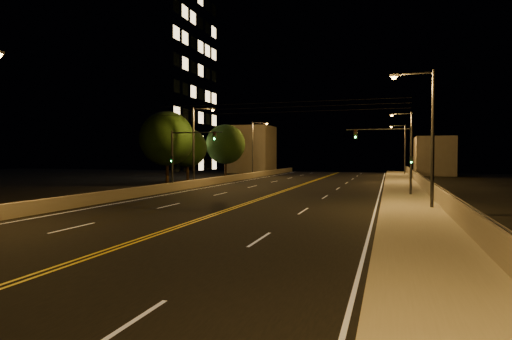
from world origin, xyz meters
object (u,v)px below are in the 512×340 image
(tree_1, at_px, (188,148))
(tree_2, at_px, (225,144))
(streetlight_5, at_px, (196,141))
(streetlight_6, at_px, (254,145))
(tree_0, at_px, (167,139))
(building_tower, at_px, (123,85))
(streetlight_2, at_px, (409,142))
(streetlight_3, at_px, (403,146))
(traffic_signal_left, at_px, (182,153))
(traffic_signal_right, at_px, (397,152))
(streetlight_1, at_px, (427,130))

(tree_1, height_order, tree_2, tree_2)
(streetlight_5, distance_m, streetlight_6, 20.20)
(tree_0, height_order, tree_2, tree_0)
(building_tower, relative_size, tree_2, 3.64)
(tree_2, bearing_deg, tree_0, -93.01)
(streetlight_2, distance_m, tree_2, 25.80)
(streetlight_2, xyz_separation_m, streetlight_3, (0.00, 21.35, 0.00))
(streetlight_2, bearing_deg, traffic_signal_left, -139.70)
(traffic_signal_right, bearing_deg, streetlight_1, -79.54)
(streetlight_1, xyz_separation_m, traffic_signal_left, (-20.24, 8.42, -1.26))
(streetlight_1, relative_size, traffic_signal_right, 1.48)
(streetlight_1, relative_size, streetlight_2, 1.00)
(tree_2, bearing_deg, streetlight_2, -13.34)
(building_tower, relative_size, tree_0, 3.45)
(streetlight_2, height_order, tree_2, streetlight_2)
(traffic_signal_right, bearing_deg, streetlight_2, 84.83)
(streetlight_5, distance_m, traffic_signal_left, 5.61)
(traffic_signal_right, relative_size, traffic_signal_left, 1.00)
(traffic_signal_right, distance_m, traffic_signal_left, 18.69)
(streetlight_5, height_order, traffic_signal_left, streetlight_5)
(streetlight_2, xyz_separation_m, tree_2, (-25.10, 5.95, 0.09))
(traffic_signal_right, bearing_deg, streetlight_6, 127.85)
(streetlight_1, bearing_deg, streetlight_3, 90.00)
(tree_0, bearing_deg, streetlight_2, 20.69)
(building_tower, xyz_separation_m, tree_0, (13.88, -11.90, -8.50))
(streetlight_3, height_order, traffic_signal_left, streetlight_3)
(building_tower, xyz_separation_m, tree_1, (12.51, -4.07, -9.39))
(tree_0, relative_size, tree_1, 1.21)
(streetlight_2, height_order, streetlight_3, same)
(tree_2, bearing_deg, traffic_signal_left, -78.13)
(streetlight_3, bearing_deg, streetlight_6, -148.76)
(streetlight_1, distance_m, streetlight_2, 25.59)
(streetlight_5, bearing_deg, streetlight_2, 28.93)
(tree_0, bearing_deg, streetlight_6, 75.98)
(streetlight_6, bearing_deg, streetlight_3, 31.24)
(streetlight_6, height_order, tree_2, streetlight_6)
(streetlight_6, xyz_separation_m, building_tower, (-18.41, -6.27, 8.85))
(streetlight_3, relative_size, streetlight_5, 1.00)
(streetlight_6, relative_size, tree_2, 1.06)
(tree_2, bearing_deg, streetlight_5, -78.23)
(tree_0, bearing_deg, traffic_signal_right, -16.83)
(traffic_signal_right, bearing_deg, tree_1, 149.44)
(traffic_signal_left, bearing_deg, streetlight_2, 40.30)
(traffic_signal_right, distance_m, tree_2, 33.03)
(streetlight_5, xyz_separation_m, tree_1, (-5.90, 9.86, -0.54))
(traffic_signal_left, xyz_separation_m, building_tower, (-19.56, 19.27, 10.11))
(streetlight_2, xyz_separation_m, building_tower, (-39.81, 2.10, 8.85))
(streetlight_1, xyz_separation_m, streetlight_2, (0.00, 25.59, 0.00))
(streetlight_5, xyz_separation_m, traffic_signal_right, (19.84, -5.34, -1.26))
(traffic_signal_left, distance_m, tree_1, 16.77)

